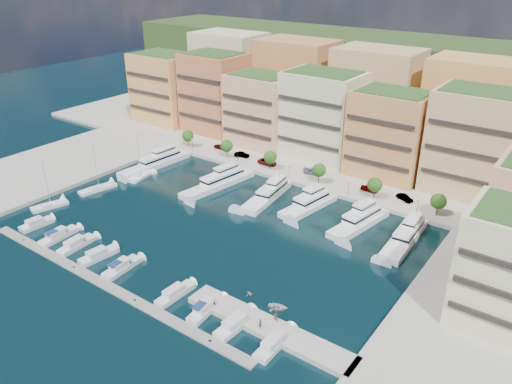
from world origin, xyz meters
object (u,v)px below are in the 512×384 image
yacht_2 (220,182)px  cruiser_8 (236,324)px  lamppost_1 (238,155)px  car_4 (369,189)px  cruiser_2 (77,245)px  tree_1 (227,146)px  cruiser_9 (274,344)px  lamppost_4 (418,204)px  car_3 (313,171)px  person_0 (260,324)px  car_1 (242,155)px  yacht_6 (406,236)px  yacht_5 (360,220)px  lamppost_3 (349,185)px  yacht_0 (157,162)px  cruiser_4 (122,267)px  sailboat_1 (98,189)px  car_2 (267,162)px  cruiser_3 (98,256)px  person_1 (276,315)px  cruiser_1 (59,236)px  cruiser_6 (175,294)px  cruiser_0 (36,224)px  tender_1 (249,293)px  tree_0 (188,136)px  sailboat_0 (50,206)px  tree_4 (375,185)px  tree_2 (270,157)px  yacht_4 (310,204)px  yacht_3 (269,193)px  tender_2 (278,307)px  lamppost_0 (192,143)px  lamppost_2 (289,169)px  tree_3 (319,170)px  car_5 (405,198)px  cruiser_7 (205,309)px  car_0 (220,147)px

yacht_2 → cruiser_8: bearing=-47.6°
lamppost_1 → car_4: size_ratio=0.92×
cruiser_2 → tree_1: bearing=95.3°
cruiser_9 → lamppost_4: bearing=86.8°
car_3 → person_0: bearing=-170.7°
car_1 → yacht_6: bearing=-121.3°
tree_1 → car_1: 5.43m
yacht_5 → lamppost_3: bearing=128.4°
yacht_0 → cruiser_4: 54.63m
cruiser_8 → sailboat_1: 66.98m
car_4 → car_2: bearing=91.6°
lamppost_4 → cruiser_8: lamppost_4 is taller
cruiser_3 → person_1: size_ratio=4.56×
person_0 → person_1: person_1 is taller
cruiser_1 → lamppost_1: bearing=82.9°
cruiser_6 → car_2: (-21.60, 60.69, 1.27)m
yacht_0 → cruiser_3: (26.96, -42.52, -0.66)m
cruiser_0 → tender_1: size_ratio=5.35×
tree_0 → tender_1: bearing=-38.9°
yacht_0 → tender_1: (59.86, -34.13, -0.83)m
lamppost_4 → sailboat_0: (-75.97, -48.27, -3.51)m
tree_0 → sailboat_0: size_ratio=0.43×
tree_4 → car_2: (-34.75, 2.60, -2.92)m
tree_2 → yacht_2: size_ratio=0.23×
yacht_4 → cruiser_2: yacht_4 is taller
tree_1 → yacht_3: bearing=-28.9°
lamppost_3 → yacht_0: yacht_0 is taller
cruiser_6 → tender_2: cruiser_6 is taller
lamppost_0 → car_3: size_ratio=0.76×
cruiser_0 → cruiser_4: cruiser_4 is taller
lamppost_2 → cruiser_6: (10.85, -55.79, -3.28)m
tree_1 → cruiser_0: tree_1 is taller
tree_0 → cruiser_1: bearing=-75.5°
yacht_5 → car_3: size_ratio=3.53×
lamppost_2 → yacht_6: (37.80, -11.61, -2.62)m
lamppost_2 → cruiser_3: size_ratio=0.49×
sailboat_1 → lamppost_3: bearing=31.6°
tree_0 → tree_2: size_ratio=1.00×
yacht_3 → tree_1: bearing=151.1°
tree_3 → car_5: 23.35m
cruiser_7 → tender_2: cruiser_7 is taller
tree_0 → tender_2: tree_0 is taller
tender_2 → person_0: bearing=167.9°
yacht_6 → cruiser_8: (-12.75, -44.19, -0.66)m
cruiser_4 → car_0: car_0 is taller
yacht_3 → car_4: bearing=39.9°
person_0 → yacht_0: bearing=50.2°
yacht_4 → cruiser_7: (5.58, -45.51, -0.52)m
cruiser_0 → car_4: size_ratio=1.68×
yacht_4 → lamppost_1: bearing=161.4°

